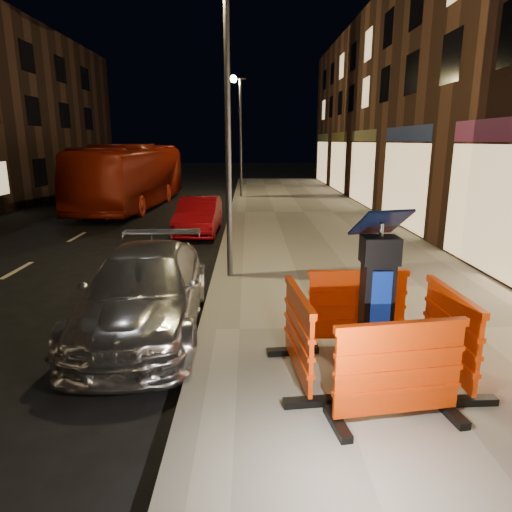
{
  "coord_description": "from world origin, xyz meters",
  "views": [
    {
      "loc": [
        0.68,
        -6.79,
        3.07
      ],
      "look_at": [
        0.8,
        1.0,
        1.1
      ],
      "focal_mm": 32.0,
      "sensor_mm": 36.0,
      "label": 1
    }
  ],
  "objects_px": {
    "barrier_kerbside": "(298,336)",
    "car_red": "(199,233)",
    "barrier_bldgside": "(450,335)",
    "barrier_front": "(398,373)",
    "barrier_back": "(357,308)",
    "car_silver": "(147,328)",
    "bus_doubledecker": "(135,207)",
    "parking_kiosk": "(376,301)"
  },
  "relations": [
    {
      "from": "barrier_back",
      "to": "car_silver",
      "type": "distance_m",
      "value": 3.5
    },
    {
      "from": "car_red",
      "to": "barrier_front",
      "type": "bearing_deg",
      "value": -72.33
    },
    {
      "from": "car_silver",
      "to": "barrier_kerbside",
      "type": "bearing_deg",
      "value": -42.18
    },
    {
      "from": "barrier_bldgside",
      "to": "bus_doubledecker",
      "type": "relative_size",
      "value": 0.14
    },
    {
      "from": "bus_doubledecker",
      "to": "car_silver",
      "type": "bearing_deg",
      "value": -72.21
    },
    {
      "from": "barrier_front",
      "to": "barrier_bldgside",
      "type": "relative_size",
      "value": 1.0
    },
    {
      "from": "barrier_back",
      "to": "barrier_front",
      "type": "bearing_deg",
      "value": -90.98
    },
    {
      "from": "barrier_bldgside",
      "to": "car_red",
      "type": "xyz_separation_m",
      "value": [
        -4.21,
        10.08,
        -0.72
      ]
    },
    {
      "from": "parking_kiosk",
      "to": "car_red",
      "type": "distance_m",
      "value": 10.66
    },
    {
      "from": "barrier_bldgside",
      "to": "bus_doubledecker",
      "type": "distance_m",
      "value": 18.31
    },
    {
      "from": "barrier_front",
      "to": "barrier_bldgside",
      "type": "bearing_deg",
      "value": 36.02
    },
    {
      "from": "parking_kiosk",
      "to": "car_silver",
      "type": "bearing_deg",
      "value": 145.43
    },
    {
      "from": "barrier_bldgside",
      "to": "car_silver",
      "type": "xyz_separation_m",
      "value": [
        -4.23,
        1.94,
        -0.72
      ]
    },
    {
      "from": "parking_kiosk",
      "to": "bus_doubledecker",
      "type": "relative_size",
      "value": 0.19
    },
    {
      "from": "barrier_kerbside",
      "to": "bus_doubledecker",
      "type": "xyz_separation_m",
      "value": [
        -6.07,
        16.47,
        -0.72
      ]
    },
    {
      "from": "car_silver",
      "to": "barrier_front",
      "type": "bearing_deg",
      "value": -43.78
    },
    {
      "from": "parking_kiosk",
      "to": "barrier_kerbside",
      "type": "distance_m",
      "value": 1.05
    },
    {
      "from": "barrier_back",
      "to": "barrier_kerbside",
      "type": "bearing_deg",
      "value": -135.98
    },
    {
      "from": "barrier_front",
      "to": "barrier_bldgside",
      "type": "xyz_separation_m",
      "value": [
        0.95,
        0.95,
        0.0
      ]
    },
    {
      "from": "barrier_front",
      "to": "bus_doubledecker",
      "type": "distance_m",
      "value": 18.8
    },
    {
      "from": "barrier_back",
      "to": "car_silver",
      "type": "height_order",
      "value": "barrier_back"
    },
    {
      "from": "barrier_back",
      "to": "barrier_bldgside",
      "type": "bearing_deg",
      "value": -45.98
    },
    {
      "from": "barrier_back",
      "to": "barrier_kerbside",
      "type": "height_order",
      "value": "same"
    },
    {
      "from": "barrier_bldgside",
      "to": "car_red",
      "type": "distance_m",
      "value": 10.95
    },
    {
      "from": "barrier_bldgside",
      "to": "car_red",
      "type": "relative_size",
      "value": 0.39
    },
    {
      "from": "bus_doubledecker",
      "to": "parking_kiosk",
      "type": "bearing_deg",
      "value": -63.55
    },
    {
      "from": "barrier_front",
      "to": "barrier_kerbside",
      "type": "height_order",
      "value": "same"
    },
    {
      "from": "barrier_front",
      "to": "car_red",
      "type": "height_order",
      "value": "barrier_front"
    },
    {
      "from": "car_red",
      "to": "bus_doubledecker",
      "type": "relative_size",
      "value": 0.35
    },
    {
      "from": "barrier_front",
      "to": "bus_doubledecker",
      "type": "height_order",
      "value": "bus_doubledecker"
    },
    {
      "from": "barrier_back",
      "to": "bus_doubledecker",
      "type": "relative_size",
      "value": 0.14
    },
    {
      "from": "barrier_bldgside",
      "to": "car_silver",
      "type": "height_order",
      "value": "barrier_bldgside"
    },
    {
      "from": "barrier_kerbside",
      "to": "car_red",
      "type": "distance_m",
      "value": 10.36
    },
    {
      "from": "barrier_back",
      "to": "car_red",
      "type": "relative_size",
      "value": 0.39
    },
    {
      "from": "car_silver",
      "to": "car_red",
      "type": "bearing_deg",
      "value": 87.44
    },
    {
      "from": "barrier_kerbside",
      "to": "barrier_bldgside",
      "type": "height_order",
      "value": "same"
    },
    {
      "from": "parking_kiosk",
      "to": "barrier_kerbside",
      "type": "bearing_deg",
      "value": 176.02
    },
    {
      "from": "parking_kiosk",
      "to": "bus_doubledecker",
      "type": "distance_m",
      "value": 17.94
    },
    {
      "from": "parking_kiosk",
      "to": "barrier_bldgside",
      "type": "relative_size",
      "value": 1.4
    },
    {
      "from": "bus_doubledecker",
      "to": "barrier_back",
      "type": "bearing_deg",
      "value": -62.29
    },
    {
      "from": "car_silver",
      "to": "car_red",
      "type": "height_order",
      "value": "car_silver"
    },
    {
      "from": "car_silver",
      "to": "bus_doubledecker",
      "type": "relative_size",
      "value": 0.44
    }
  ]
}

